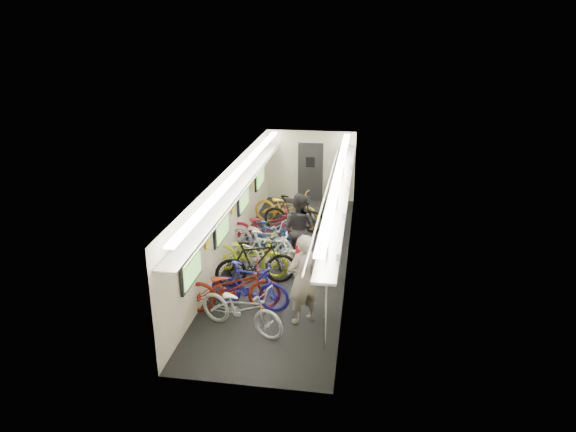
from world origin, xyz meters
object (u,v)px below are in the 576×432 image
(bicycle_0, at_px, (241,308))
(passenger_mid, at_px, (299,228))
(bicycle_1, at_px, (249,286))
(backpack, at_px, (303,254))
(passenger_near, at_px, (303,279))

(bicycle_0, height_order, passenger_mid, passenger_mid)
(bicycle_1, distance_m, backpack, 1.34)
(bicycle_0, bearing_deg, passenger_mid, 9.50)
(bicycle_0, distance_m, backpack, 1.64)
(backpack, bearing_deg, bicycle_1, -153.03)
(bicycle_0, relative_size, backpack, 4.98)
(bicycle_1, distance_m, passenger_mid, 2.61)
(passenger_mid, xyz_separation_m, backpack, (0.39, -2.36, 0.37))
(bicycle_1, height_order, passenger_mid, passenger_mid)
(passenger_mid, height_order, backpack, passenger_mid)
(bicycle_0, xyz_separation_m, backpack, (1.07, 0.96, 0.78))
(bicycle_1, bearing_deg, bicycle_0, -170.39)
(bicycle_0, relative_size, passenger_near, 0.99)
(bicycle_1, relative_size, passenger_mid, 0.97)
(bicycle_0, distance_m, passenger_near, 1.33)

